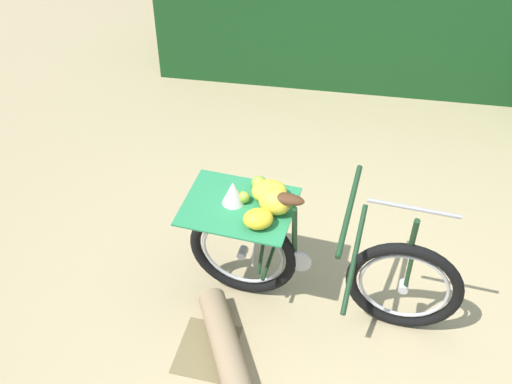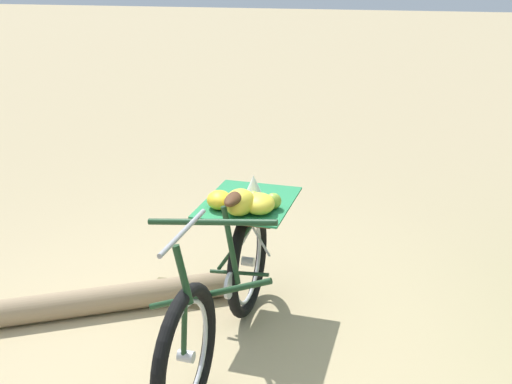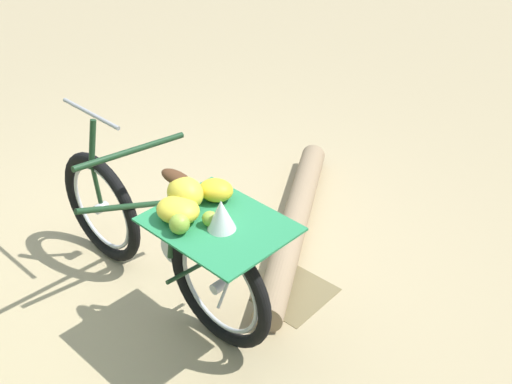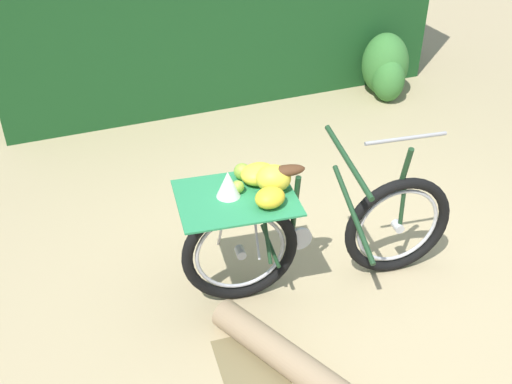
% 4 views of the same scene
% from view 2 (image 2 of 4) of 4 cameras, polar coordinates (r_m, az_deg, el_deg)
% --- Properties ---
extents(ground_plane, '(60.00, 60.00, 0.00)m').
position_cam_2_polar(ground_plane, '(3.59, -4.21, -16.46)').
color(ground_plane, tan).
extents(bicycle, '(0.71, 1.79, 1.03)m').
position_cam_2_polar(bicycle, '(3.52, -2.71, -7.90)').
color(bicycle, black).
rests_on(bicycle, ground_plane).
extents(fallen_log, '(1.72, 1.07, 0.18)m').
position_cam_2_polar(fallen_log, '(4.18, -15.49, -9.99)').
color(fallen_log, '#937A5B').
rests_on(fallen_log, ground_plane).
extents(leaf_litter_patch, '(0.44, 0.36, 0.01)m').
position_cam_2_polar(leaf_litter_patch, '(4.34, -7.41, -9.43)').
color(leaf_litter_patch, olive).
rests_on(leaf_litter_patch, ground_plane).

